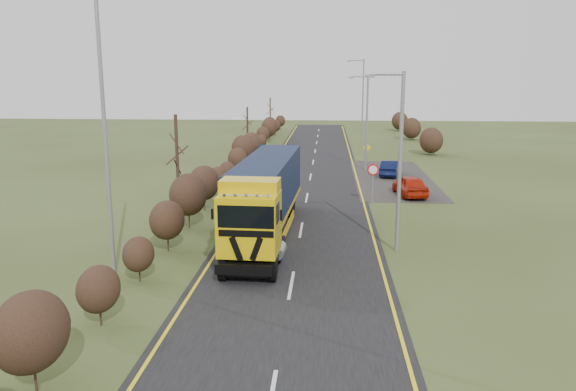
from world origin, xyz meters
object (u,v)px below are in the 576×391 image
Objects in this scene: lorry at (265,193)px; car_red_hatchback at (410,186)px; streetlight_near at (398,155)px; car_blue_sedan at (390,168)px; speed_sign at (373,176)px.

lorry reaches higher than car_red_hatchback.
car_red_hatchback is 0.51× the size of streetlight_near.
car_red_hatchback is 7.81m from car_blue_sedan.
lorry reaches higher than speed_sign.
streetlight_near is (-1.97, -20.29, 3.86)m from car_blue_sedan.
car_blue_sedan is 10.92m from speed_sign.
lorry is at bearing -127.93° from speed_sign.
streetlight_near reaches higher than car_red_hatchback.
speed_sign reaches higher than car_blue_sedan.
car_blue_sedan is 1.48× the size of speed_sign.
car_blue_sedan is at bearing -93.71° from car_red_hatchback.
speed_sign is at bearing 91.81° from streetlight_near.
lorry is 1.73× the size of streetlight_near.
car_red_hatchback is 13.29m from streetlight_near.
speed_sign is at bearing 38.36° from car_red_hatchback.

